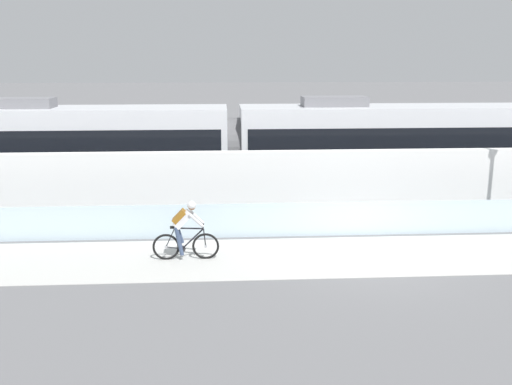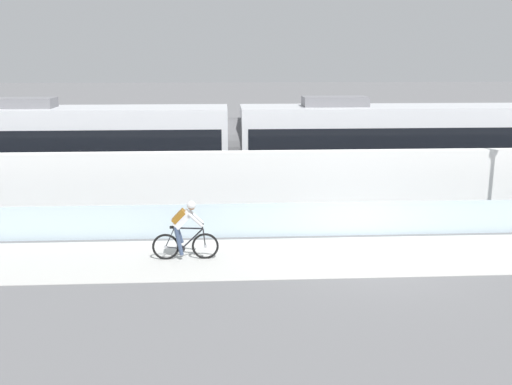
% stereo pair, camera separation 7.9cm
% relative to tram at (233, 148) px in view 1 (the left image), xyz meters
% --- Properties ---
extents(ground_plane, '(200.00, 200.00, 0.00)m').
position_rel_tram_xyz_m(ground_plane, '(3.58, -6.85, -1.89)').
color(ground_plane, slate).
extents(bike_path_deck, '(32.00, 3.20, 0.01)m').
position_rel_tram_xyz_m(bike_path_deck, '(3.58, -6.85, -1.89)').
color(bike_path_deck, beige).
rests_on(bike_path_deck, ground).
extents(glass_parapet, '(32.00, 0.05, 1.03)m').
position_rel_tram_xyz_m(glass_parapet, '(3.58, -5.00, -1.38)').
color(glass_parapet, silver).
rests_on(glass_parapet, ground).
extents(concrete_barrier_wall, '(32.00, 0.36, 2.31)m').
position_rel_tram_xyz_m(concrete_barrier_wall, '(3.58, -3.20, -0.74)').
color(concrete_barrier_wall, white).
rests_on(concrete_barrier_wall, ground).
extents(tram_rail_near, '(32.00, 0.08, 0.01)m').
position_rel_tram_xyz_m(tram_rail_near, '(3.58, -0.72, -1.89)').
color(tram_rail_near, '#595654').
rests_on(tram_rail_near, ground).
extents(tram_rail_far, '(32.00, 0.08, 0.01)m').
position_rel_tram_xyz_m(tram_rail_far, '(3.58, 0.72, -1.89)').
color(tram_rail_far, '#595654').
rests_on(tram_rail_far, ground).
extents(tram, '(22.56, 2.54, 3.81)m').
position_rel_tram_xyz_m(tram, '(0.00, 0.00, 0.00)').
color(tram, silver).
rests_on(tram, ground).
extents(cyclist_on_bike, '(1.77, 0.58, 1.61)m').
position_rel_tram_xyz_m(cyclist_on_bike, '(-1.44, -6.85, -1.09)').
color(cyclist_on_bike, black).
rests_on(cyclist_on_bike, ground).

